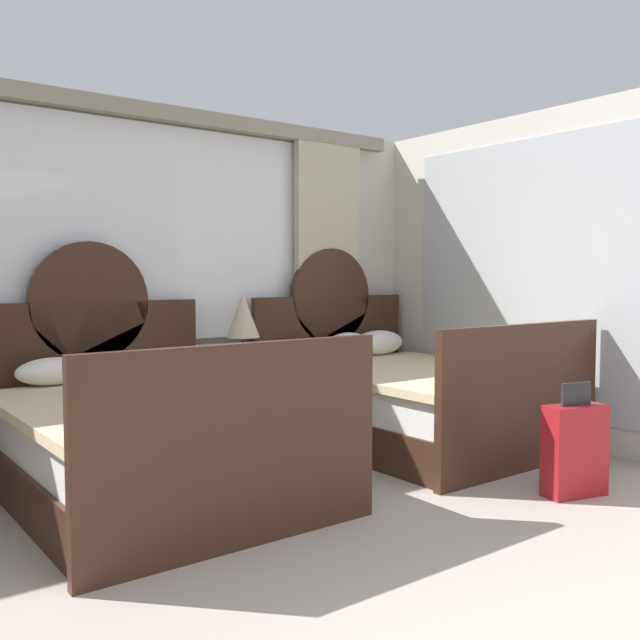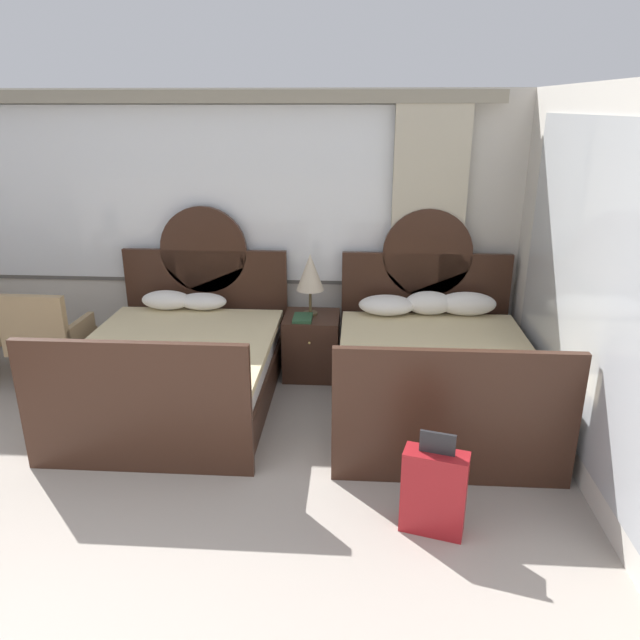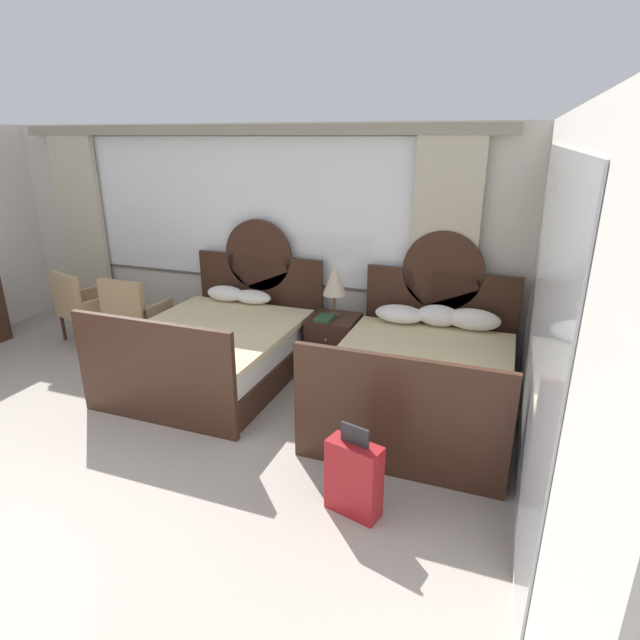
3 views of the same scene
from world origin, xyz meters
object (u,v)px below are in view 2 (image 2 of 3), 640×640
object	(u,v)px
book_on_nightstand	(303,318)
armchair_by_window_left	(46,334)
table_lamp_on_nightstand	(310,273)
bed_near_mirror	(434,371)
suitcase_on_floor	(434,492)
bed_near_window	(181,365)
nightstand_between_beds	(312,345)

from	to	relation	value
book_on_nightstand	armchair_by_window_left	world-z (taller)	armchair_by_window_left
table_lamp_on_nightstand	book_on_nightstand	xyz separation A→B (m)	(-0.06, -0.16, -0.40)
bed_near_mirror	suitcase_on_floor	xyz separation A→B (m)	(-0.18, -1.65, -0.07)
bed_near_window	armchair_by_window_left	world-z (taller)	bed_near_window
suitcase_on_floor	bed_near_window	bearing A→B (deg)	141.66
bed_near_window	book_on_nightstand	world-z (taller)	bed_near_window
bed_near_mirror	nightstand_between_beds	size ratio (longest dim) A/B	3.60
suitcase_on_floor	armchair_by_window_left	bearing A→B (deg)	150.72
bed_near_mirror	armchair_by_window_left	distance (m)	3.62
book_on_nightstand	suitcase_on_floor	world-z (taller)	suitcase_on_floor
suitcase_on_floor	table_lamp_on_nightstand	bearing A→B (deg)	112.20
bed_near_mirror	table_lamp_on_nightstand	size ratio (longest dim) A/B	3.66
armchair_by_window_left	suitcase_on_floor	xyz separation A→B (m)	(3.43, -1.92, -0.22)
nightstand_between_beds	book_on_nightstand	world-z (taller)	book_on_nightstand
bed_near_window	nightstand_between_beds	distance (m)	1.31
bed_near_mirror	book_on_nightstand	world-z (taller)	bed_near_mirror
bed_near_mirror	suitcase_on_floor	size ratio (longest dim) A/B	3.15
suitcase_on_floor	book_on_nightstand	bearing A→B (deg)	114.96
table_lamp_on_nightstand	book_on_nightstand	world-z (taller)	table_lamp_on_nightstand
nightstand_between_beds	armchair_by_window_left	distance (m)	2.52
bed_near_window	armchair_by_window_left	distance (m)	1.40
table_lamp_on_nightstand	suitcase_on_floor	size ratio (longest dim) A/B	0.86
table_lamp_on_nightstand	book_on_nightstand	distance (m)	0.44
bed_near_mirror	book_on_nightstand	size ratio (longest dim) A/B	8.51
nightstand_between_beds	table_lamp_on_nightstand	xyz separation A→B (m)	(-0.02, 0.05, 0.73)
book_on_nightstand	table_lamp_on_nightstand	bearing A→B (deg)	69.34
table_lamp_on_nightstand	armchair_by_window_left	size ratio (longest dim) A/B	0.64
nightstand_between_beds	armchair_by_window_left	size ratio (longest dim) A/B	0.65
armchair_by_window_left	suitcase_on_floor	bearing A→B (deg)	-29.28
bed_near_window	bed_near_mirror	distance (m)	2.25
table_lamp_on_nightstand	suitcase_on_floor	bearing A→B (deg)	-67.80
table_lamp_on_nightstand	suitcase_on_floor	xyz separation A→B (m)	(0.96, -2.35, -0.75)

